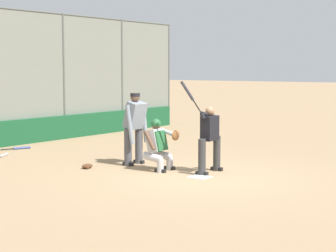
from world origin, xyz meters
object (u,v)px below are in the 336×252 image
catcher_behind_plate (159,144)px  umpire_home (135,126)px  batter_at_plate (209,137)px  fielding_glove_on_dirt (87,166)px  spare_bat_by_padding (3,156)px  spare_bat_near_backstop (20,148)px

catcher_behind_plate → umpire_home: umpire_home is taller
batter_at_plate → catcher_behind_plate: (0.44, -1.10, -0.20)m
umpire_home → fielding_glove_on_dirt: size_ratio=5.93×
spare_bat_by_padding → catcher_behind_plate: bearing=-108.4°
umpire_home → spare_bat_near_backstop: 4.51m
batter_at_plate → fielding_glove_on_dirt: (1.27, -2.62, -0.77)m
catcher_behind_plate → umpire_home: (-0.25, -0.95, 0.33)m
umpire_home → spare_bat_by_padding: size_ratio=2.26×
spare_bat_by_padding → spare_bat_near_backstop: bearing=3.2°
spare_bat_near_backstop → batter_at_plate: bearing=-69.8°
batter_at_plate → umpire_home: batter_at_plate is taller
umpire_home → catcher_behind_plate: bearing=74.2°
umpire_home → spare_bat_near_backstop: (0.05, -4.41, -0.93)m
batter_at_plate → fielding_glove_on_dirt: batter_at_plate is taller
umpire_home → spare_bat_by_padding: 3.95m
batter_at_plate → umpire_home: bearing=-88.0°
spare_bat_near_backstop → spare_bat_by_padding: same height
spare_bat_near_backstop → spare_bat_by_padding: bearing=-128.5°
batter_at_plate → spare_bat_near_backstop: size_ratio=2.46×
fielding_glove_on_dirt → spare_bat_by_padding: bearing=-87.6°
umpire_home → spare_bat_by_padding: bearing=-72.4°
spare_bat_by_padding → batter_at_plate: bearing=-106.4°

